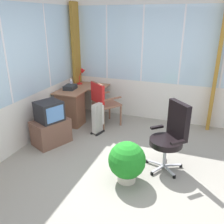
% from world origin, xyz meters
% --- Properties ---
extents(ground, '(5.46, 5.11, 0.06)m').
position_xyz_m(ground, '(0.00, 0.00, -0.03)').
color(ground, gray).
extents(north_window_panel, '(4.46, 0.07, 2.64)m').
position_xyz_m(north_window_panel, '(-0.00, 2.09, 1.32)').
color(north_window_panel, silver).
rests_on(north_window_panel, ground).
extents(east_window_panel, '(0.07, 4.11, 2.64)m').
position_xyz_m(east_window_panel, '(2.26, 0.00, 1.32)').
color(east_window_panel, silver).
rests_on(east_window_panel, ground).
extents(curtain_corner, '(0.32, 0.09, 2.54)m').
position_xyz_m(curtain_corner, '(2.13, 1.96, 1.27)').
color(curtain_corner, '#A27429').
rests_on(curtain_corner, ground).
extents(curtain_east_far, '(0.32, 0.09, 2.54)m').
position_xyz_m(curtain_east_far, '(2.18, -1.13, 1.27)').
color(curtain_east_far, '#A27429').
rests_on(curtain_east_far, ground).
extents(desk, '(1.16, 0.89, 0.74)m').
position_xyz_m(desk, '(1.33, 1.72, 0.40)').
color(desk, '#956448').
rests_on(desk, ground).
extents(desk_lamp, '(0.22, 0.19, 0.37)m').
position_xyz_m(desk_lamp, '(2.03, 1.78, 0.98)').
color(desk_lamp, red).
rests_on(desk_lamp, desk).
extents(tv_remote, '(0.07, 0.16, 0.02)m').
position_xyz_m(tv_remote, '(2.05, 1.45, 0.75)').
color(tv_remote, black).
rests_on(tv_remote, desk).
extents(spray_bottle, '(0.06, 0.06, 0.22)m').
position_xyz_m(spray_bottle, '(1.63, 1.87, 0.85)').
color(spray_bottle, silver).
rests_on(spray_bottle, desk).
extents(paper_tray, '(0.32, 0.26, 0.09)m').
position_xyz_m(paper_tray, '(1.48, 1.81, 0.79)').
color(paper_tray, '#23282C').
rests_on(paper_tray, desk).
extents(wooden_armchair, '(0.67, 0.67, 0.98)m').
position_xyz_m(wooden_armchair, '(1.45, 1.05, 0.62)').
color(wooden_armchair, brown).
rests_on(wooden_armchair, ground).
extents(office_chair, '(0.61, 0.61, 1.08)m').
position_xyz_m(office_chair, '(0.37, -0.54, 0.60)').
color(office_chair, '#B7B7BF').
rests_on(office_chair, ground).
extents(tv_on_stand, '(0.76, 0.66, 0.83)m').
position_xyz_m(tv_on_stand, '(0.40, 1.64, 0.37)').
color(tv_on_stand, brown).
rests_on(tv_on_stand, ground).
extents(space_heater, '(0.33, 0.23, 0.63)m').
position_xyz_m(space_heater, '(1.11, 0.99, 0.32)').
color(space_heater, silver).
rests_on(space_heater, ground).
extents(potted_plant, '(0.54, 0.54, 0.61)m').
position_xyz_m(potted_plant, '(-0.19, -0.02, 0.33)').
color(potted_plant, beige).
rests_on(potted_plant, ground).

